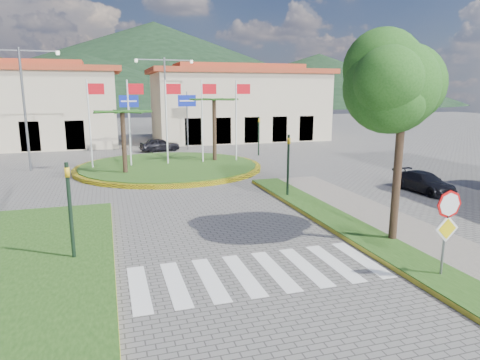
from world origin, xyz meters
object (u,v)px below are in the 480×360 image
object	(u,v)px
car_dark_a	(160,145)
car_dark_b	(184,136)
car_side_right	(424,182)
roundabout_island	(169,166)
deciduous_tree	(403,95)
stop_sign	(447,220)

from	to	relation	value
car_dark_a	car_dark_b	bearing A→B (deg)	-39.62
car_side_right	roundabout_island	bearing A→B (deg)	133.51
deciduous_tree	stop_sign	bearing A→B (deg)	-101.18
deciduous_tree	car_side_right	xyz separation A→B (m)	(6.50, 6.09, -4.65)
stop_sign	car_dark_a	xyz separation A→B (m)	(-4.43, 28.96, -1.20)
car_dark_a	car_side_right	xyz separation A→B (m)	(11.53, -19.83, -0.06)
deciduous_tree	car_dark_b	distance (m)	32.30
stop_sign	deciduous_tree	world-z (taller)	deciduous_tree
car_dark_a	car_dark_b	size ratio (longest dim) A/B	0.86
roundabout_island	car_side_right	world-z (taller)	roundabout_island
deciduous_tree	car_dark_b	size ratio (longest dim) A/B	1.68
deciduous_tree	car_dark_a	distance (m)	26.80
stop_sign	car_dark_b	distance (m)	35.01
stop_sign	car_side_right	distance (m)	11.63
roundabout_island	deciduous_tree	bearing A→B (deg)	-72.09
deciduous_tree	car_dark_a	size ratio (longest dim) A/B	1.96
roundabout_island	car_side_right	xyz separation A→B (m)	(12.00, -10.91, 0.36)
car_dark_b	deciduous_tree	bearing A→B (deg)	158.34
deciduous_tree	car_dark_a	world-z (taller)	deciduous_tree
car_dark_a	car_dark_b	xyz separation A→B (m)	(3.23, 6.02, 0.08)
stop_sign	car_dark_a	bearing A→B (deg)	98.70
car_dark_b	car_side_right	size ratio (longest dim) A/B	1.11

